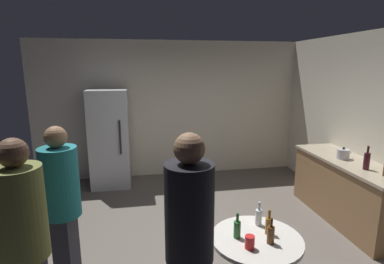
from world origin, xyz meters
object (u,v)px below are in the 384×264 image
object	(u,v)px
beer_bottle_brown	(271,234)
plastic_cup_red	(250,242)
refrigerator	(110,138)
wine_bottle_on_counter	(367,161)
foreground_table	(256,248)
beer_bottle_amber	(269,225)
person_in_black_shirt	(189,236)
person_in_olive_shirt	(23,236)
person_in_teal_shirt	(62,200)
kettle	(343,154)
beer_bottle_green	(237,229)
beer_bottle_clear	(259,217)

from	to	relation	value
beer_bottle_brown	plastic_cup_red	xyz separation A→B (m)	(-0.20, -0.04, -0.03)
refrigerator	wine_bottle_on_counter	size ratio (longest dim) A/B	5.81
foreground_table	beer_bottle_amber	bearing A→B (deg)	17.92
person_in_black_shirt	person_in_olive_shirt	world-z (taller)	person_in_black_shirt
person_in_black_shirt	refrigerator	bearing A→B (deg)	76.83
person_in_black_shirt	person_in_teal_shirt	bearing A→B (deg)	112.64
beer_bottle_brown	person_in_olive_shirt	bearing A→B (deg)	-179.27
person_in_olive_shirt	beer_bottle_brown	bearing A→B (deg)	20.51
plastic_cup_red	person_in_olive_shirt	world-z (taller)	person_in_olive_shirt
foreground_table	plastic_cup_red	xyz separation A→B (m)	(-0.12, -0.14, 0.16)
kettle	foreground_table	distance (m)	2.42
beer_bottle_brown	plastic_cup_red	size ratio (longest dim) A/B	2.09
kettle	beer_bottle_green	xyz separation A→B (m)	(-2.07, -1.44, -0.15)
beer_bottle_green	beer_bottle_clear	bearing A→B (deg)	32.75
beer_bottle_amber	person_in_black_shirt	world-z (taller)	person_in_black_shirt
kettle	person_in_black_shirt	bearing A→B (deg)	-144.02
person_in_black_shirt	person_in_teal_shirt	world-z (taller)	person_in_black_shirt
foreground_table	person_in_olive_shirt	size ratio (longest dim) A/B	0.46
beer_bottle_green	foreground_table	bearing A→B (deg)	-11.25
refrigerator	plastic_cup_red	distance (m)	3.76
foreground_table	beer_bottle_amber	world-z (taller)	beer_bottle_amber
foreground_table	person_in_black_shirt	distance (m)	0.87
refrigerator	beer_bottle_brown	distance (m)	3.81
beer_bottle_amber	person_in_olive_shirt	size ratio (longest dim) A/B	0.13
person_in_teal_shirt	kettle	bearing A→B (deg)	28.24
beer_bottle_brown	beer_bottle_amber	bearing A→B (deg)	72.25
person_in_black_shirt	person_in_olive_shirt	size ratio (longest dim) A/B	1.03
kettle	refrigerator	bearing A→B (deg)	151.14
beer_bottle_clear	person_in_black_shirt	bearing A→B (deg)	-142.09
foreground_table	person_in_olive_shirt	world-z (taller)	person_in_olive_shirt
beer_bottle_clear	person_in_olive_shirt	world-z (taller)	person_in_olive_shirt
person_in_teal_shirt	person_in_olive_shirt	distance (m)	0.67
beer_bottle_green	person_in_teal_shirt	size ratio (longest dim) A/B	0.14
beer_bottle_green	plastic_cup_red	size ratio (longest dim) A/B	2.09
wine_bottle_on_counter	person_in_teal_shirt	bearing A→B (deg)	-172.57
beer_bottle_green	person_in_black_shirt	bearing A→B (deg)	-139.55
refrigerator	plastic_cup_red	xyz separation A→B (m)	(1.40, -3.49, -0.11)
beer_bottle_amber	beer_bottle_brown	distance (m)	0.15
kettle	beer_bottle_brown	xyz separation A→B (m)	(-1.82, -1.57, -0.15)
beer_bottle_green	person_in_black_shirt	xyz separation A→B (m)	(-0.49, -0.42, 0.23)
beer_bottle_amber	person_in_olive_shirt	distance (m)	1.96
beer_bottle_green	kettle	bearing A→B (deg)	34.83
refrigerator	person_in_black_shirt	bearing A→B (deg)	-77.10
beer_bottle_clear	beer_bottle_amber	bearing A→B (deg)	-80.85
beer_bottle_brown	person_in_olive_shirt	distance (m)	1.91
plastic_cup_red	person_in_teal_shirt	xyz separation A→B (m)	(-1.59, 0.68, 0.20)
kettle	plastic_cup_red	size ratio (longest dim) A/B	2.22
beer_bottle_brown	plastic_cup_red	distance (m)	0.21
beer_bottle_amber	person_in_black_shirt	distance (m)	0.93
kettle	beer_bottle_green	world-z (taller)	kettle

